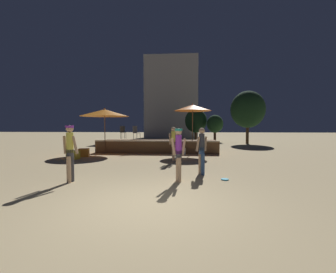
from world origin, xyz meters
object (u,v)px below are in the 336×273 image
at_px(bistro_chair_0, 136,131).
at_px(cube_seat_1, 180,151).
at_px(person_0, 179,152).
at_px(background_tree_0, 248,110).
at_px(cube_seat_2, 73,155).
at_px(bistro_chair_1, 123,131).
at_px(patio_umbrella_0, 193,108).
at_px(frisbee_disc, 225,179).
at_px(background_tree_2, 215,124).
at_px(cube_seat_0, 84,153).
at_px(person_3, 173,143).
at_px(person_2, 70,150).
at_px(person_1, 202,150).
at_px(background_tree_1, 196,121).
at_px(patio_umbrella_1, 105,113).

bearing_deg(bistro_chair_0, cube_seat_1, -72.92).
xyz_separation_m(person_0, background_tree_0, (6.22, 15.58, 2.43)).
height_order(cube_seat_2, bistro_chair_1, bistro_chair_1).
distance_m(patio_umbrella_0, frisbee_disc, 7.40).
relative_size(background_tree_0, background_tree_2, 1.73).
height_order(patio_umbrella_0, cube_seat_2, patio_umbrella_0).
height_order(cube_seat_0, bistro_chair_1, bistro_chair_1).
bearing_deg(person_3, person_2, -38.79).
relative_size(person_1, frisbee_disc, 6.82).
distance_m(person_1, background_tree_1, 18.30).
bearing_deg(cube_seat_2, background_tree_1, 65.16).
bearing_deg(cube_seat_1, patio_umbrella_0, 28.95).
height_order(patio_umbrella_1, person_3, patio_umbrella_1).
xyz_separation_m(patio_umbrella_0, person_2, (-3.90, -7.45, -1.86)).
bearing_deg(background_tree_2, background_tree_0, -44.45).
relative_size(cube_seat_0, person_1, 0.42).
bearing_deg(person_2, person_3, -31.76).
distance_m(person_3, frisbee_disc, 3.99).
relative_size(person_1, background_tree_0, 0.32).
height_order(cube_seat_0, background_tree_1, background_tree_1).
relative_size(cube_seat_1, bistro_chair_1, 0.72).
bearing_deg(background_tree_2, person_0, -100.64).
height_order(patio_umbrella_0, background_tree_1, background_tree_1).
bearing_deg(patio_umbrella_0, background_tree_2, 75.94).
bearing_deg(person_3, frisbee_disc, 24.33).
bearing_deg(cube_seat_2, person_3, -5.67).
xyz_separation_m(person_0, person_1, (0.78, 1.08, -0.03)).
height_order(background_tree_1, background_tree_2, background_tree_1).
bearing_deg(frisbee_disc, patio_umbrella_0, 96.89).
bearing_deg(bistro_chair_1, background_tree_1, 28.14).
distance_m(cube_seat_1, person_1, 5.72).
height_order(person_0, background_tree_2, background_tree_2).
bearing_deg(bistro_chair_0, person_2, -148.68).
bearing_deg(background_tree_1, person_1, -91.92).
bearing_deg(bistro_chair_1, cube_seat_0, -143.55).
bearing_deg(frisbee_disc, bistro_chair_0, 121.78).
distance_m(person_2, background_tree_1, 20.24).
xyz_separation_m(cube_seat_0, background_tree_2, (8.93, 13.01, 1.73)).
xyz_separation_m(cube_seat_1, background_tree_0, (6.33, 8.89, 3.14)).
xyz_separation_m(cube_seat_2, background_tree_1, (6.96, 15.04, 2.13)).
distance_m(person_3, background_tree_0, 13.75).
relative_size(person_1, background_tree_2, 0.56).
bearing_deg(patio_umbrella_1, cube_seat_0, -113.62).
bearing_deg(frisbee_disc, cube_seat_1, 103.81).
distance_m(bistro_chair_1, frisbee_disc, 10.29).
bearing_deg(person_2, person_1, -67.07).
bearing_deg(person_2, patio_umbrella_1, 15.76).
bearing_deg(cube_seat_1, person_2, -114.14).
relative_size(bistro_chair_0, background_tree_2, 0.30).
bearing_deg(background_tree_1, patio_umbrella_1, -116.44).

